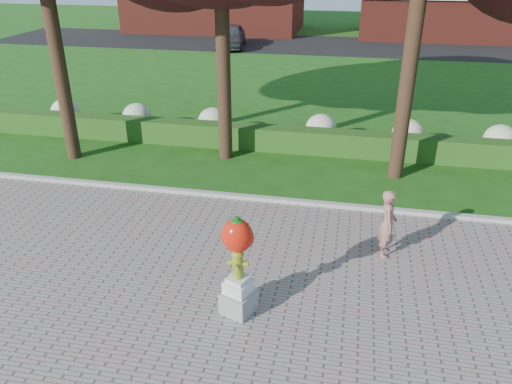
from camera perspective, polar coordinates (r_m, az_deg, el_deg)
ground at (r=11.27m, az=-1.16°, el=-8.07°), size 100.00×100.00×0.00m
curb at (r=13.77m, az=1.51°, el=-0.90°), size 40.00×0.18×0.15m
lawn_hedge at (r=17.28m, az=3.83°, el=6.00°), size 24.00×0.70×0.80m
hydrangea_row at (r=18.11m, az=6.09°, el=7.38°), size 20.10×1.10×0.99m
street at (r=37.68m, az=8.37°, el=16.26°), size 50.00×8.00×0.02m
hydrant_sculpture at (r=9.24m, az=-2.09°, el=-8.16°), size 0.73×0.73×2.06m
woman at (r=11.44m, az=14.80°, el=-3.50°), size 0.40×0.59×1.61m
parked_car at (r=36.34m, az=-2.88°, el=17.39°), size 2.49×4.79×1.56m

